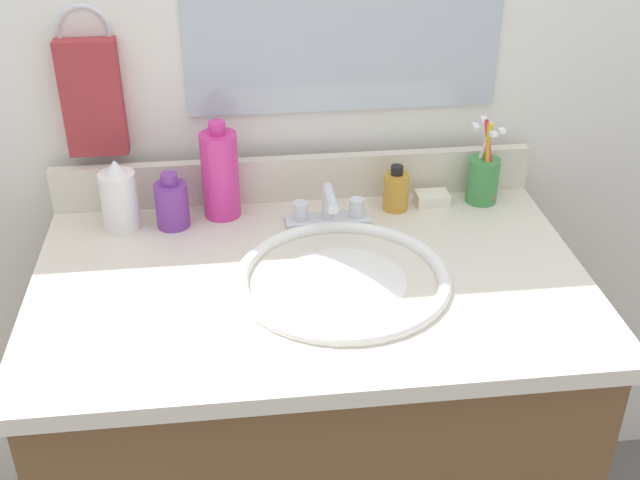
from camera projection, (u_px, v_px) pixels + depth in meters
name	position (u px, v px, depth m)	size (l,w,h in m)	color
vanity_cabinet	(312.00, 454.00, 1.57)	(0.91, 0.55, 0.78)	brown
countertop	(311.00, 283.00, 1.36)	(0.95, 0.60, 0.03)	beige
backsplash	(295.00, 178.00, 1.58)	(0.95, 0.02, 0.09)	beige
back_wall	(294.00, 251.00, 1.74)	(2.05, 0.04, 1.30)	white
towel_ring	(84.00, 31.00, 1.42)	(0.10, 0.10, 0.01)	silver
hand_towel	(92.00, 98.00, 1.47)	(0.11, 0.04, 0.22)	#A53338
sink_basin	(342.00, 295.00, 1.36)	(0.37, 0.37, 0.11)	white
faucet	(328.00, 212.00, 1.49)	(0.16, 0.10, 0.08)	silver
bottle_soap_pink	(220.00, 174.00, 1.50)	(0.07, 0.07, 0.19)	#D8338C
bottle_cream_purple	(172.00, 204.00, 1.48)	(0.06, 0.06, 0.11)	#7A3899
bottle_lotion_white	(119.00, 198.00, 1.47)	(0.07, 0.07, 0.14)	white
bottle_oil_amber	(396.00, 190.00, 1.54)	(0.05, 0.05, 0.09)	gold
cup_green	(483.00, 177.00, 1.57)	(0.06, 0.08, 0.17)	#3F8C47
soap_bar	(432.00, 198.00, 1.57)	(0.06, 0.04, 0.02)	white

